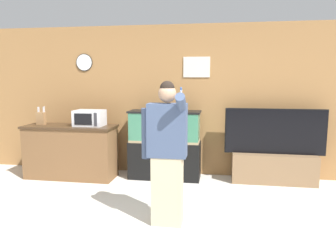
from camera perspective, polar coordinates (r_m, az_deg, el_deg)
The scene contains 8 objects.
ground_plane at distance 3.61m, azimuth -4.20°, elevation -19.77°, with size 18.00×18.00×0.00m, color beige.
wall_back_paneled at distance 5.76m, azimuth 1.78°, elevation 4.44°, with size 10.00×0.08×2.60m.
counter_island at distance 5.84m, azimuth -16.55°, elevation -4.28°, with size 1.55×0.57×0.90m.
microwave at distance 5.63m, azimuth -13.51°, elevation 1.38°, with size 0.48×0.35×0.26m.
knife_block at distance 6.03m, azimuth -21.25°, elevation 1.30°, with size 0.14×0.09×0.32m.
aquarium_on_stand at distance 5.53m, azimuth -0.57°, elevation -3.30°, with size 1.20×0.43×1.15m.
tv_on_stand at distance 5.62m, azimuth 17.93°, elevation -5.78°, with size 1.59×0.40×1.21m.
person_standing at distance 3.74m, azimuth -0.27°, elevation -4.48°, with size 0.53×0.40×1.67m.
Camera 1 is at (0.77, -3.09, 1.71)m, focal length 35.00 mm.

